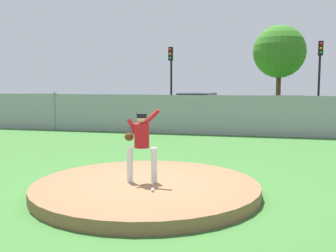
# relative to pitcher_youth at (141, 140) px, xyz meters

# --- Properties ---
(ground_plane) EXTENTS (80.00, 80.00, 0.00)m
(ground_plane) POSITION_rel_pitcher_youth_xyz_m (0.11, 5.98, -1.15)
(ground_plane) COLOR #386B2D
(asphalt_strip) EXTENTS (44.00, 7.00, 0.01)m
(asphalt_strip) POSITION_rel_pitcher_youth_xyz_m (0.11, 14.48, -1.15)
(asphalt_strip) COLOR #2B2B2D
(asphalt_strip) RESTS_ON ground_plane
(pitchers_mound) EXTENTS (4.81, 4.81, 0.24)m
(pitchers_mound) POSITION_rel_pitcher_youth_xyz_m (0.11, -0.02, -1.03)
(pitchers_mound) COLOR brown
(pitchers_mound) RESTS_ON ground_plane
(pitcher_youth) EXTENTS (0.80, 0.32, 1.58)m
(pitcher_youth) POSITION_rel_pitcher_youth_xyz_m (0.00, 0.00, 0.00)
(pitcher_youth) COLOR silver
(pitcher_youth) RESTS_ON pitchers_mound
(baseball) EXTENTS (0.07, 0.07, 0.07)m
(baseball) POSITION_rel_pitcher_youth_xyz_m (0.44, -0.67, -0.87)
(baseball) COLOR white
(baseball) RESTS_ON pitchers_mound
(chainlink_fence) EXTENTS (39.06, 0.07, 1.91)m
(chainlink_fence) POSITION_rel_pitcher_youth_xyz_m (0.11, 9.98, -0.25)
(chainlink_fence) COLOR gray
(chainlink_fence) RESTS_ON ground_plane
(parked_car_navy) EXTENTS (2.17, 4.87, 1.79)m
(parked_car_navy) POSITION_rel_pitcher_youth_xyz_m (-1.16, 14.07, -0.30)
(parked_car_navy) COLOR #161E4C
(parked_car_navy) RESTS_ON ground_plane
(parked_car_burgundy) EXTENTS (2.11, 4.21, 1.67)m
(parked_car_burgundy) POSITION_rel_pitcher_youth_xyz_m (3.79, 14.30, -0.36)
(parked_car_burgundy) COLOR maroon
(parked_car_burgundy) RESTS_ON ground_plane
(parked_car_champagne) EXTENTS (2.03, 4.08, 1.66)m
(parked_car_champagne) POSITION_rel_pitcher_youth_xyz_m (-11.84, 14.92, -0.37)
(parked_car_champagne) COLOR tan
(parked_car_champagne) RESTS_ON ground_plane
(parked_car_white) EXTENTS (2.10, 4.17, 1.59)m
(parked_car_white) POSITION_rel_pitcher_youth_xyz_m (-5.09, 14.33, -0.39)
(parked_car_white) COLOR silver
(parked_car_white) RESTS_ON ground_plane
(traffic_light_near) EXTENTS (0.28, 0.46, 4.75)m
(traffic_light_near) POSITION_rel_pitcher_youth_xyz_m (-3.71, 18.41, 2.10)
(traffic_light_near) COLOR black
(traffic_light_near) RESTS_ON ground_plane
(traffic_light_far) EXTENTS (0.28, 0.46, 4.96)m
(traffic_light_far) POSITION_rel_pitcher_youth_xyz_m (5.83, 18.76, 2.23)
(traffic_light_far) COLOR black
(traffic_light_far) RESTS_ON ground_plane
(tree_slender_far) EXTENTS (4.12, 4.12, 6.88)m
(tree_slender_far) POSITION_rel_pitcher_youth_xyz_m (3.55, 24.91, 3.64)
(tree_slender_far) COLOR #4C331E
(tree_slender_far) RESTS_ON ground_plane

